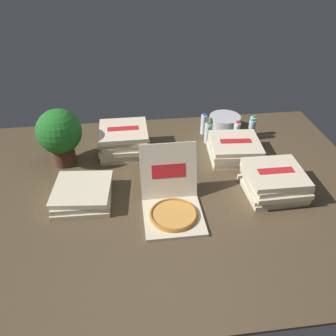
% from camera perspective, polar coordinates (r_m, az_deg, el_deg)
% --- Properties ---
extents(ground_plane, '(3.20, 2.40, 0.02)m').
position_cam_1_polar(ground_plane, '(2.74, 0.39, -3.75)').
color(ground_plane, '#4C3D28').
extents(open_pizza_box, '(0.41, 0.54, 0.42)m').
position_cam_1_polar(open_pizza_box, '(2.50, 0.65, -5.61)').
color(open_pizza_box, beige).
rests_on(open_pizza_box, ground_plane).
extents(pizza_stack_left_mid, '(0.45, 0.46, 0.16)m').
position_cam_1_polar(pizza_stack_left_mid, '(3.13, 10.66, 3.00)').
color(pizza_stack_left_mid, beige).
rests_on(pizza_stack_left_mid, ground_plane).
extents(pizza_stack_center_near, '(0.45, 0.45, 0.12)m').
position_cam_1_polar(pizza_stack_center_near, '(2.68, -13.64, -4.07)').
color(pizza_stack_center_near, beige).
rests_on(pizza_stack_center_near, ground_plane).
extents(pizza_stack_right_mid, '(0.44, 0.45, 0.20)m').
position_cam_1_polar(pizza_stack_right_mid, '(2.78, 16.77, -2.13)').
color(pizza_stack_right_mid, beige).
rests_on(pizza_stack_right_mid, ground_plane).
extents(pizza_stack_left_far, '(0.44, 0.45, 0.24)m').
position_cam_1_polar(pizza_stack_left_far, '(3.16, -7.10, 4.43)').
color(pizza_stack_left_far, beige).
rests_on(pizza_stack_left_far, ground_plane).
extents(ice_bucket, '(0.30, 0.30, 0.15)m').
position_cam_1_polar(ice_bucket, '(3.56, 9.10, 7.17)').
color(ice_bucket, '#B7BABF').
rests_on(ice_bucket, ground_plane).
extents(water_bottle_0, '(0.06, 0.06, 0.21)m').
position_cam_1_polar(water_bottle_0, '(3.43, 13.29, 6.02)').
color(water_bottle_0, silver).
rests_on(water_bottle_0, ground_plane).
extents(water_bottle_1, '(0.06, 0.06, 0.21)m').
position_cam_1_polar(water_bottle_1, '(3.49, 13.46, 6.56)').
color(water_bottle_1, white).
rests_on(water_bottle_1, ground_plane).
extents(water_bottle_2, '(0.06, 0.06, 0.21)m').
position_cam_1_polar(water_bottle_2, '(3.31, 6.41, 5.64)').
color(water_bottle_2, white).
rests_on(water_bottle_2, ground_plane).
extents(water_bottle_3, '(0.06, 0.06, 0.21)m').
position_cam_1_polar(water_bottle_3, '(3.37, 11.00, 5.74)').
color(water_bottle_3, white).
rests_on(water_bottle_3, ground_plane).
extents(water_bottle_4, '(0.06, 0.06, 0.21)m').
position_cam_1_polar(water_bottle_4, '(3.46, 5.79, 7.05)').
color(water_bottle_4, white).
rests_on(water_bottle_4, ground_plane).
extents(potted_plant, '(0.37, 0.37, 0.49)m').
position_cam_1_polar(potted_plant, '(3.03, -17.11, 5.29)').
color(potted_plant, '#513323').
rests_on(potted_plant, ground_plane).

